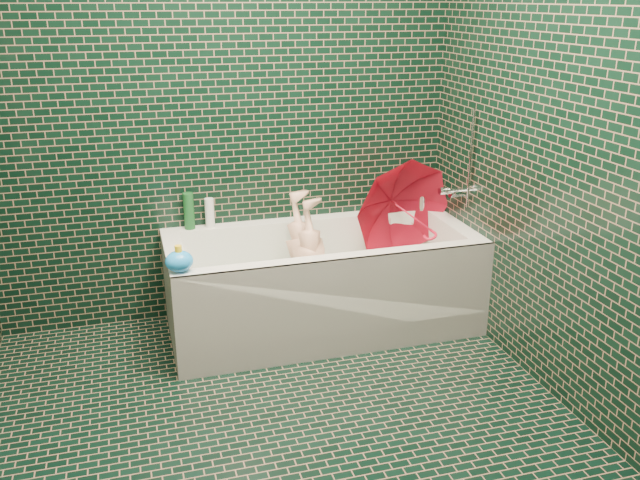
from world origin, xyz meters
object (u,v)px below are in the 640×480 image
object	(u,v)px
rubber_duck	(399,204)
umbrella	(412,217)
child	(313,278)
bathtub	(323,293)
bath_toy	(179,261)

from	to	relation	value
rubber_duck	umbrella	bearing A→B (deg)	-100.79
child	rubber_duck	world-z (taller)	rubber_duck
bathtub	child	xyz separation A→B (m)	(-0.06, 0.01, 0.10)
child	bathtub	bearing A→B (deg)	75.46
bathtub	bath_toy	bearing A→B (deg)	-160.12
bathtub	child	distance (m)	0.11
bath_toy	umbrella	bearing A→B (deg)	0.23
child	bath_toy	world-z (taller)	bath_toy
bathtub	rubber_duck	bearing A→B (deg)	30.45
rubber_duck	bath_toy	distance (m)	1.53
child	rubber_duck	xyz separation A→B (m)	(0.65, 0.34, 0.28)
bathtub	umbrella	world-z (taller)	umbrella
bathtub	bath_toy	xyz separation A→B (m)	(-0.80, -0.29, 0.40)
rubber_duck	bath_toy	xyz separation A→B (m)	(-1.39, -0.64, 0.02)
child	rubber_duck	distance (m)	0.78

